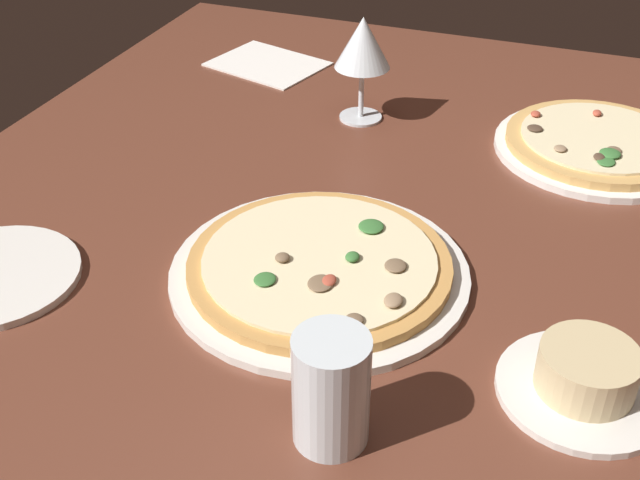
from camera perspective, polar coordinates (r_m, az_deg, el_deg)
name	(u,v)px	position (r cm, az deg, el deg)	size (l,w,h in cm)	color
dining_table	(321,261)	(96.58, 0.04, -1.49)	(150.00, 110.00, 4.00)	brown
pizza_main	(320,268)	(90.06, -0.02, -1.98)	(33.56, 33.56, 3.38)	silver
pizza_side	(598,144)	(121.61, 19.00, 6.40)	(28.78, 28.78, 3.34)	white
ramekin_on_saucer	(586,377)	(79.59, 18.22, -9.17)	(16.19, 16.19, 5.09)	silver
wine_glass_far	(363,46)	(120.88, 3.03, 13.53)	(8.26, 8.26, 15.89)	silver
water_glass	(331,395)	(69.99, 0.78, -10.88)	(6.74, 6.74, 11.05)	silver
paper_menu	(268,64)	(144.89, -3.72, 12.28)	(14.15, 18.31, 0.30)	white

